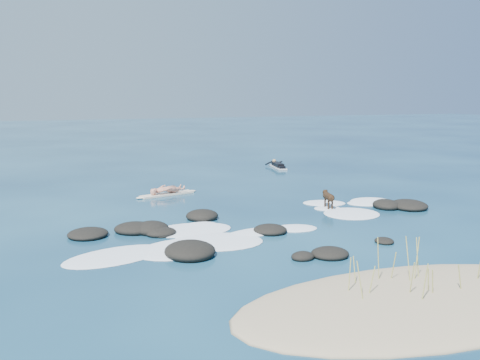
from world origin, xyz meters
name	(u,v)px	position (x,y,z in m)	size (l,w,h in m)	color
ground	(272,221)	(0.00, 0.00, 0.00)	(160.00, 160.00, 0.00)	#0A2642
sand_dune	(421,303)	(0.00, -8.20, 0.00)	(9.00, 4.40, 0.60)	#9E8966
dune_grass	(407,272)	(-0.12, -7.81, 0.61)	(3.41, 1.58, 1.22)	#A5A34F
reef_rocks	(248,226)	(-1.27, -0.78, 0.11)	(14.55, 6.86, 0.52)	black
breaking_foam	(249,229)	(-1.20, -0.76, 0.01)	(14.31, 6.82, 0.12)	white
standing_surfer_rig	(167,180)	(-2.51, 6.26, 0.70)	(3.05, 1.28, 1.77)	#F3E0C2
paddling_surfer_rig	(278,165)	(5.99, 12.76, 0.15)	(1.16, 2.62, 0.45)	silver
dog	(328,197)	(2.95, 1.15, 0.50)	(0.43, 1.18, 0.75)	black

